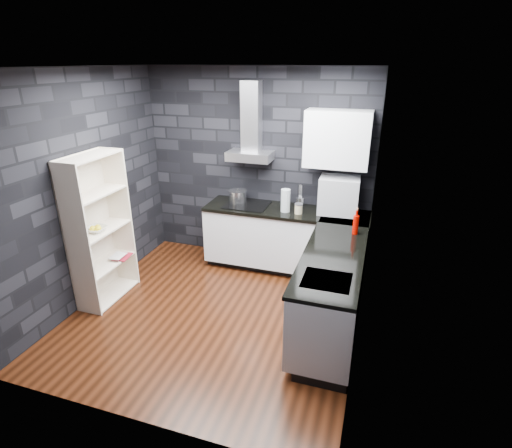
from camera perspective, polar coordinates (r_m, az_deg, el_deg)
The scene contains 28 objects.
ground at distance 4.84m, azimuth -5.72°, elevation -12.50°, with size 3.20×3.20×0.00m, color #3D1A0B.
ceiling at distance 3.98m, azimuth -7.30°, elevation 21.39°, with size 3.20×3.20×0.00m, color white.
wall_back at distance 5.67m, azimuth 0.25°, elevation 8.00°, with size 3.20×0.05×2.70m, color black.
wall_front at distance 2.94m, azimuth -19.33°, elevation -7.56°, with size 3.20×0.05×2.70m, color black.
wall_left at distance 5.08m, azimuth -23.49°, elevation 4.40°, with size 0.05×3.20×2.70m, color black.
wall_right at distance 3.88m, azimuth 16.12°, elevation 0.19°, with size 0.05×3.20×2.70m, color black.
toekick_back at distance 5.76m, azimuth 4.14°, elevation -5.71°, with size 2.18×0.50×0.10m, color black.
toekick_right at distance 4.61m, azimuth 10.78°, elevation -14.07°, with size 0.50×1.78×0.10m, color black.
counter_back_cab at distance 5.54m, azimuth 4.17°, elevation -1.97°, with size 2.20×0.60×0.76m, color white.
counter_right_cab at distance 4.37m, azimuth 10.66°, elevation -9.45°, with size 0.60×1.80×0.76m, color white.
counter_back_top at distance 5.38m, azimuth 4.26°, elevation 1.87°, with size 2.20×0.62×0.04m, color black.
counter_right_top at distance 4.18m, azimuth 10.92°, elevation -4.76°, with size 0.62×1.80×0.04m, color black.
counter_corner_top at distance 5.27m, azimuth 12.75°, elevation 0.94°, with size 0.62×0.62×0.04m, color black.
hood_body at distance 5.46m, azimuth -0.87°, elevation 9.70°, with size 0.60×0.34×0.12m, color silver.
hood_chimney at distance 5.44m, azimuth -0.66°, elevation 15.10°, with size 0.24×0.20×0.90m, color silver.
upper_cabinet at distance 5.15m, azimuth 11.57°, elevation 11.79°, with size 0.80×0.35×0.70m, color white.
cooktop at distance 5.52m, azimuth -1.26°, elevation 2.78°, with size 0.58×0.50×0.01m, color black.
sink_rim at distance 3.73m, azimuth 10.06°, elevation -7.95°, with size 0.44×0.40×0.01m, color silver.
pot at distance 5.62m, azimuth -2.62°, elevation 3.96°, with size 0.25×0.25×0.14m, color silver.
glass_vase at distance 5.26m, azimuth 4.23°, elevation 3.36°, with size 0.12×0.12×0.30m, color silver.
storage_jar at distance 5.22m, azimuth 6.09°, elevation 2.12°, with size 0.10×0.10×0.12m, color tan.
utensil_crock at distance 5.45m, azimuth 6.28°, elevation 3.07°, with size 0.11×0.11×0.14m, color silver.
appliance_garage at distance 5.29m, azimuth 11.73°, elevation 3.92°, with size 0.50×0.39×0.50m, color #B0B1B6.
red_bottle at distance 4.70m, azimuth 14.04°, elevation -0.12°, with size 0.07×0.07×0.22m, color #A40700.
bookshelf at distance 5.05m, azimuth -21.39°, elevation -0.82°, with size 0.34×0.80×1.80m, color #F0E1C8.
fruit_bowl at distance 4.99m, azimuth -21.87°, elevation -0.69°, with size 0.23×0.23×0.06m, color silver.
book_red at distance 5.30m, azimuth -19.53°, elevation -3.34°, with size 0.18×0.02×0.24m, color maroon.
book_second at distance 5.27m, azimuth -19.92°, elevation -3.32°, with size 0.15×0.02×0.20m, color #B2B2B2.
Camera 1 is at (1.65, -3.62, 2.76)m, focal length 28.00 mm.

